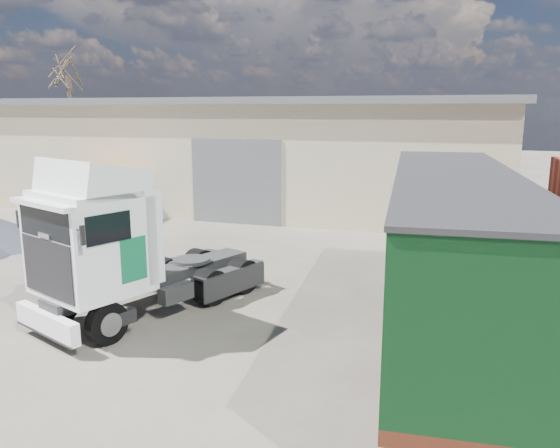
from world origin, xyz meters
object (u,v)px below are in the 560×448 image
(bare_tree, at_px, (67,61))
(orange_skip, at_px, (113,199))
(box_trailer, at_px, (452,241))
(tractor_unit, at_px, (120,252))
(panel_van, at_px, (103,207))

(bare_tree, relative_size, orange_skip, 2.91)
(box_trailer, distance_m, orange_skip, 17.82)
(tractor_unit, distance_m, panel_van, 10.79)
(tractor_unit, bearing_deg, panel_van, 149.07)
(panel_van, bearing_deg, tractor_unit, -62.48)
(panel_van, bearing_deg, orange_skip, 104.86)
(box_trailer, bearing_deg, orange_skip, 141.83)
(tractor_unit, bearing_deg, orange_skip, 146.75)
(orange_skip, bearing_deg, panel_van, -48.70)
(bare_tree, distance_m, orange_skip, 15.96)
(tractor_unit, bearing_deg, box_trailer, 28.47)
(tractor_unit, distance_m, orange_skip, 13.17)
(bare_tree, distance_m, tractor_unit, 28.07)
(orange_skip, bearing_deg, tractor_unit, -38.37)
(bare_tree, xyz_separation_m, orange_skip, (10.00, -10.20, -7.13))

